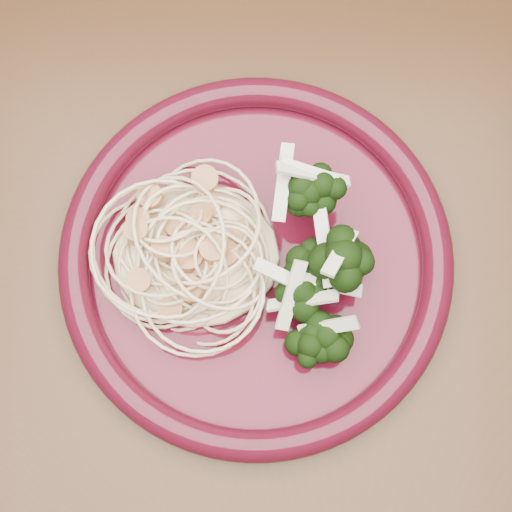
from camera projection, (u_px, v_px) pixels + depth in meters
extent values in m
plane|color=brown|center=(209.00, 357.00, 1.28)|extent=(3.50, 3.50, 0.00)
cube|color=#472814|center=(150.00, 258.00, 0.57)|extent=(1.20, 0.80, 0.04)
cylinder|color=#480A19|center=(256.00, 261.00, 0.54)|extent=(0.30, 0.30, 0.01)
torus|color=#480A19|center=(256.00, 258.00, 0.53)|extent=(0.30, 0.30, 0.02)
ellipsoid|color=beige|center=(195.00, 253.00, 0.53)|extent=(0.13, 0.11, 0.03)
ellipsoid|color=black|center=(332.00, 256.00, 0.51)|extent=(0.10, 0.15, 0.05)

